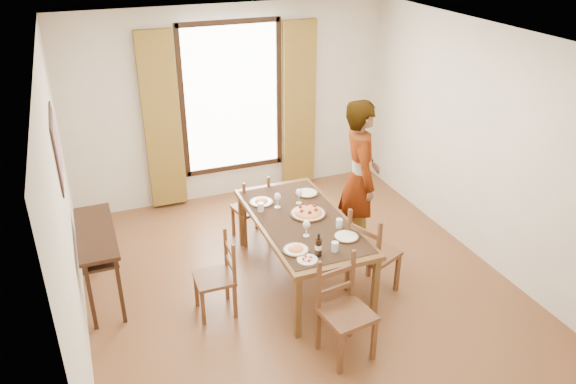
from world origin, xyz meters
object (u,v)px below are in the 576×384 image
object	(u,v)px
man	(360,179)
dining_table	(302,224)
console_table	(97,240)
pasta_platter	(308,211)

from	to	relation	value
man	dining_table	bearing A→B (deg)	125.73
dining_table	console_table	bearing A→B (deg)	167.26
console_table	man	size ratio (longest dim) A/B	0.63
pasta_platter	man	bearing A→B (deg)	18.46
dining_table	pasta_platter	bearing A→B (deg)	34.35
dining_table	man	size ratio (longest dim) A/B	1.02
console_table	dining_table	distance (m)	2.16
console_table	pasta_platter	size ratio (longest dim) A/B	3.00
dining_table	pasta_platter	world-z (taller)	pasta_platter
console_table	dining_table	xyz separation A→B (m)	(2.11, -0.48, 0.01)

